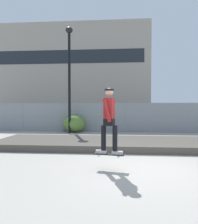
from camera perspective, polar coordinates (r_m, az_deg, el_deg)
name	(u,v)px	position (r m, az deg, el deg)	size (l,w,h in m)	color
ground_plane	(139,170)	(5.95, 10.64, -14.83)	(120.00, 120.00, 0.00)	#9E998E
gravel_berm	(131,143)	(9.04, 8.55, -8.21)	(11.07, 2.84, 0.26)	#4C473F
skateboard	(109,154)	(5.79, 2.70, -11.14)	(0.82, 0.35, 0.07)	black
skater	(109,117)	(5.65, 2.71, -1.24)	(0.73, 0.61, 1.73)	#B2ADA8
chain_fence	(126,117)	(13.79, 7.23, -1.40)	(27.27, 0.06, 1.85)	gray
street_lamp	(69,67)	(13.38, -7.86, 11.70)	(0.44, 0.44, 6.38)	black
parked_car_near	(95,116)	(17.01, -1.11, -1.10)	(4.54, 2.24, 1.66)	navy
parked_car_mid	(163,117)	(16.98, 16.61, -1.18)	(4.47, 2.08, 1.66)	maroon
library_building	(72,72)	(46.31, -7.09, 10.39)	(31.04, 10.43, 17.24)	#9E9384
shrub_left	(74,124)	(13.66, -6.59, -3.06)	(1.40, 1.15, 1.09)	#567A33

